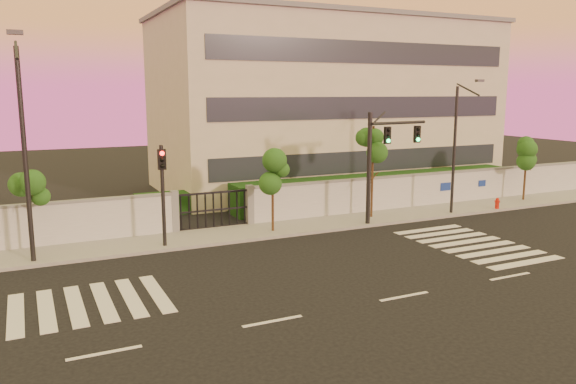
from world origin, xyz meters
name	(u,v)px	position (x,y,z in m)	size (l,w,h in m)	color
ground	(404,297)	(0.00, 0.00, 0.00)	(120.00, 120.00, 0.00)	black
sidewalk	(279,229)	(0.00, 10.50, 0.07)	(60.00, 3.00, 0.15)	gray
perimeter_wall	(269,204)	(0.10, 12.00, 1.07)	(60.00, 0.36, 2.20)	#AEB0B5
hedge_row	(267,199)	(1.17, 14.74, 0.82)	(41.00, 4.25, 1.80)	black
institutional_building	(325,103)	(9.00, 21.99, 6.16)	(24.40, 12.40, 12.25)	beige
road_markings	(313,272)	(-1.58, 3.76, 0.01)	(57.00, 7.62, 0.02)	silver
street_tree_c	(29,182)	(-11.47, 10.62, 3.30)	(1.38, 1.10, 4.49)	#382314
street_tree_d	(273,174)	(-0.53, 10.05, 3.02)	(1.57, 1.25, 4.10)	#382314
street_tree_e	(373,151)	(5.72, 10.60, 3.82)	(1.58, 1.26, 5.19)	#382314
street_tree_f	(527,154)	(17.43, 10.62, 3.09)	(1.64, 1.31, 4.19)	#382314
traffic_signal_main	(382,154)	(5.38, 9.31, 3.78)	(3.78, 0.60, 5.98)	black
traffic_signal_secondary	(163,184)	(-6.10, 9.57, 2.99)	(0.37, 0.35, 4.70)	black
streetlight_west	(24,145)	(-11.54, 9.41, 4.95)	(0.55, 2.21, 9.17)	black
streetlight_east	(457,144)	(10.48, 9.38, 4.14)	(0.46, 1.84, 7.66)	black
fire_hydrant	(497,204)	(13.69, 9.21, 0.40)	(0.32, 0.30, 0.81)	red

